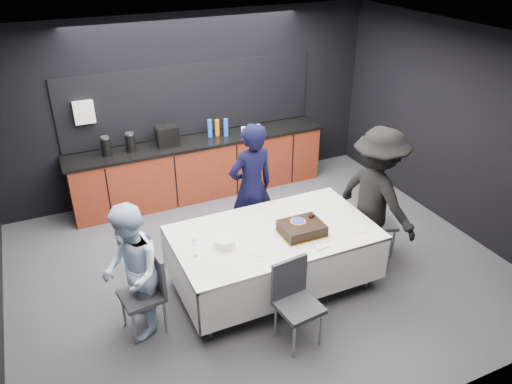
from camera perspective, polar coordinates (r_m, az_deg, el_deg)
ground at (r=6.48m, az=0.37°, el=-8.59°), size 6.00×6.00×0.00m
room_shell at (r=5.56m, az=0.43°, el=6.90°), size 6.04×5.04×2.82m
kitchenette at (r=7.98m, az=-6.49°, el=3.32°), size 4.10×0.64×2.05m
party_table at (r=5.81m, az=2.07°, el=-5.68°), size 2.32×1.32×0.78m
cake_assembly at (r=5.70m, az=5.26°, el=-4.13°), size 0.52×0.42×0.16m
plate_stack at (r=5.47m, az=-3.58°, el=-5.73°), size 0.23×0.23×0.10m
loose_plate_near at (r=5.40m, az=0.19°, el=-6.78°), size 0.19×0.19×0.01m
loose_plate_right_a at (r=6.09m, az=8.44°, el=-2.67°), size 0.22×0.22×0.01m
loose_plate_right_b at (r=5.90m, az=11.57°, el=-4.07°), size 0.20×0.20×0.01m
loose_plate_far at (r=6.08m, az=1.82°, el=-2.41°), size 0.18×0.18×0.01m
fork_pile at (r=5.51m, az=7.45°, el=-6.19°), size 0.16×0.11×0.02m
champagne_flute at (r=5.28m, az=-7.04°, el=-5.89°), size 0.06×0.06×0.22m
chair_left at (r=5.44m, az=-12.25°, el=-10.55°), size 0.47×0.47×0.92m
chair_right at (r=6.65m, az=13.23°, el=-2.84°), size 0.53×0.53×0.92m
chair_near at (r=5.22m, az=4.45°, el=-11.78°), size 0.46×0.46×0.92m
person_center at (r=6.42m, az=-0.53°, el=0.42°), size 0.70×0.51×1.77m
person_left at (r=5.28m, az=-14.05°, el=-8.97°), size 0.66×0.80×1.53m
person_right at (r=6.33m, az=13.63°, el=-0.63°), size 0.88×1.28×1.82m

